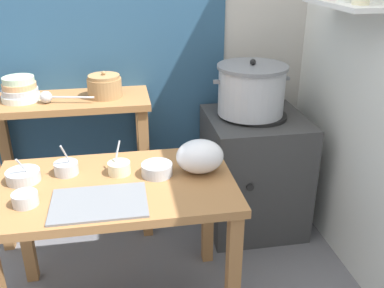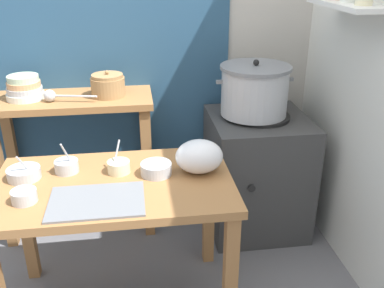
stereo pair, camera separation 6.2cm
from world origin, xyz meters
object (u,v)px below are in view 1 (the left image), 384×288
Objects in this scene: prep_bowl_0 at (157,169)px; prep_bowl_4 at (23,175)px; bowl_stack_enamel at (20,90)px; back_shelf_table at (71,133)px; steamer_pot at (251,90)px; prep_bowl_2 at (119,167)px; prep_table at (116,204)px; prep_bowl_1 at (66,167)px; stove_block at (253,171)px; clay_pot at (105,86)px; ladle at (48,97)px; serving_tray at (99,203)px; prep_bowl_3 at (25,198)px; plastic_bag at (200,156)px.

prep_bowl_4 reaches higher than prep_bowl_0.
bowl_stack_enamel is 1.03m from prep_bowl_0.
back_shelf_table is 6.29× the size of prep_bowl_4.
steamer_pot is 0.99m from prep_bowl_2.
prep_table is 1.10m from steamer_pot.
prep_bowl_2 is (0.25, -0.04, -0.00)m from prep_bowl_1.
stove_block is 3.89× the size of clay_pot.
ladle is (-1.22, 0.06, 0.55)m from stove_block.
stove_block is at bearing -6.56° from back_shelf_table.
bowl_stack_enamel reaches higher than stove_block.
clay_pot is at bearing 72.89° from prep_bowl_1.
prep_bowl_0 is at bearing 12.99° from prep_table.
prep_bowl_4 is (-0.61, 0.04, -0.00)m from prep_bowl_0.
steamer_pot reaches higher than clay_pot.
prep_bowl_0 is (0.27, 0.22, 0.03)m from serving_tray.
ladle reaches higher than stove_block.
bowl_stack_enamel is (-1.35, 0.12, 0.03)m from steamer_pot.
prep_bowl_4 reaches higher than prep_bowl_3.
prep_table is at bearing 18.73° from prep_bowl_3.
back_shelf_table is 1.13m from steamer_pot.
clay_pot is 0.50× the size of serving_tray.
prep_bowl_3 is at bearing -80.59° from bowl_stack_enamel.
back_shelf_table is 0.88m from prep_bowl_3.
prep_bowl_2 reaches higher than prep_table.
bowl_stack_enamel is 1.37× the size of prep_bowl_2.
clay_pot is at bearing -1.23° from bowl_stack_enamel.
prep_bowl_2 is (0.02, 0.09, 0.14)m from prep_table.
prep_table is at bearing -55.89° from bowl_stack_enamel.
prep_table is 0.98m from bowl_stack_enamel.
clay_pot is (0.22, 0.00, 0.29)m from back_shelf_table.
prep_bowl_2 is 0.45m from prep_bowl_3.
steamer_pot is (1.09, -0.11, 0.25)m from back_shelf_table.
prep_bowl_3 reaches higher than serving_tray.
prep_bowl_4 is at bearing 142.93° from serving_tray.
clay_pot is 0.84m from plastic_bag.
prep_bowl_2 is at bearing 165.56° from prep_bowl_0.
bowl_stack_enamel is at bearing 142.34° from plastic_bag.
back_shelf_table is at bearing -2.32° from bowl_stack_enamel.
serving_tray is 2.41× the size of prep_bowl_1.
serving_tray is at bearing -37.07° from prep_bowl_4.
prep_table is 0.79m from back_shelf_table.
prep_bowl_0 is at bearing 39.08° from serving_tray.
prep_bowl_4 is at bearing -103.19° from back_shelf_table.
plastic_bag is (-0.47, -0.57, 0.42)m from stove_block.
bowl_stack_enamel reaches higher than prep_table.
ladle reaches higher than prep_bowl_1.
stove_block is at bearing 31.70° from prep_bowl_2.
steamer_pot reaches higher than back_shelf_table.
prep_bowl_1 reaches higher than prep_bowl_2.
back_shelf_table is 0.84m from prep_bowl_0.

